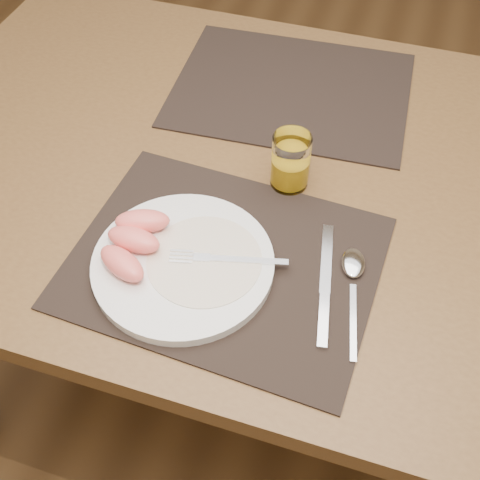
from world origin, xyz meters
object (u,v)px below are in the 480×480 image
(placemat_near, at_px, (225,262))
(plate, at_px, (183,264))
(juice_glass, at_px, (290,163))
(spoon, at_px, (353,271))
(knife, at_px, (325,293))
(table, at_px, (274,201))
(fork, at_px, (218,259))
(placemat_far, at_px, (291,89))

(placemat_near, bearing_deg, plate, -151.47)
(juice_glass, bearing_deg, spoon, -48.31)
(juice_glass, bearing_deg, knife, -62.42)
(table, bearing_deg, fork, -96.04)
(placemat_far, bearing_deg, fork, -89.36)
(table, distance_m, juice_glass, 0.14)
(fork, height_order, spoon, fork)
(placemat_far, bearing_deg, placemat_near, -88.63)
(knife, bearing_deg, table, 120.44)
(placemat_far, distance_m, knife, 0.48)
(placemat_near, height_order, placemat_far, same)
(placemat_near, height_order, fork, fork)
(table, height_order, fork, fork)
(plate, bearing_deg, spoon, 14.99)
(spoon, height_order, juice_glass, juice_glass)
(juice_glass, bearing_deg, table, 135.99)
(juice_glass, bearing_deg, placemat_far, 103.59)
(spoon, xyz_separation_m, juice_glass, (-0.14, 0.15, 0.04))
(plate, height_order, fork, fork)
(knife, height_order, juice_glass, juice_glass)
(placemat_far, xyz_separation_m, juice_glass, (0.06, -0.25, 0.04))
(placemat_near, height_order, spoon, spoon)
(table, bearing_deg, placemat_near, -94.95)
(placemat_near, xyz_separation_m, placemat_far, (-0.01, 0.44, 0.00))
(table, xyz_separation_m, juice_glass, (0.03, -0.03, 0.13))
(placemat_far, height_order, knife, knife)
(fork, bearing_deg, table, 83.96)
(knife, xyz_separation_m, spoon, (0.03, 0.05, 0.00))
(placemat_far, bearing_deg, plate, -95.33)
(table, bearing_deg, spoon, -47.58)
(plate, relative_size, juice_glass, 2.82)
(table, xyz_separation_m, placemat_far, (-0.03, 0.22, 0.09))
(placemat_near, xyz_separation_m, knife, (0.16, -0.01, 0.00))
(table, xyz_separation_m, fork, (-0.02, -0.23, 0.11))
(table, xyz_separation_m, knife, (0.14, -0.23, 0.09))
(fork, height_order, juice_glass, juice_glass)
(table, distance_m, placemat_far, 0.24)
(placemat_far, relative_size, plate, 1.67)
(knife, xyz_separation_m, juice_glass, (-0.11, 0.20, 0.04))
(placemat_near, bearing_deg, placemat_far, 91.37)
(knife, bearing_deg, fork, 179.54)
(knife, relative_size, juice_glass, 2.29)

